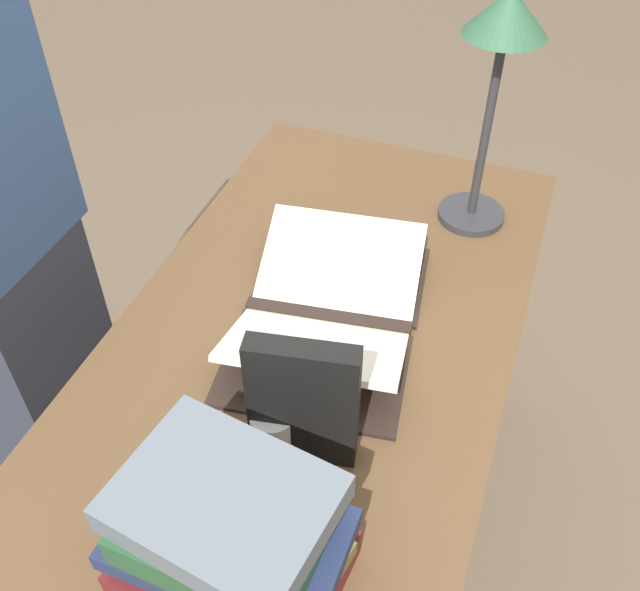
{
  "coord_description": "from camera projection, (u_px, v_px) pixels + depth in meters",
  "views": [
    {
      "loc": [
        0.8,
        0.31,
        1.7
      ],
      "look_at": [
        -0.03,
        0.01,
        0.85
      ],
      "focal_mm": 40.0,
      "sensor_mm": 36.0,
      "label": 1
    }
  ],
  "objects": [
    {
      "name": "ground_plane",
      "position": [
        314.0,
        543.0,
        1.8
      ],
      "size": [
        12.0,
        12.0,
        0.0
      ],
      "primitive_type": "plane",
      "color": "brown"
    },
    {
      "name": "reading_desk",
      "position": [
        312.0,
        378.0,
        1.35
      ],
      "size": [
        1.33,
        0.7,
        0.77
      ],
      "color": "brown",
      "rests_on": "ground_plane"
    },
    {
      "name": "open_book",
      "position": [
        328.0,
        310.0,
        1.28
      ],
      "size": [
        0.51,
        0.38,
        0.09
      ],
      "rotation": [
        0.0,
        0.0,
        0.14
      ],
      "color": "black",
      "rests_on": "reading_desk"
    },
    {
      "name": "book_stack_tall",
      "position": [
        230.0,
        538.0,
        0.89
      ],
      "size": [
        0.23,
        0.3,
        0.2
      ],
      "color": "maroon",
      "rests_on": "reading_desk"
    },
    {
      "name": "book_standing_upright",
      "position": [
        303.0,
        403.0,
        1.02
      ],
      "size": [
        0.07,
        0.16,
        0.24
      ],
      "rotation": [
        0.0,
        0.0,
        0.18
      ],
      "color": "black",
      "rests_on": "reading_desk"
    },
    {
      "name": "reading_lamp",
      "position": [
        501.0,
        52.0,
        1.27
      ],
      "size": [
        0.15,
        0.15,
        0.48
      ],
      "color": "#2D2D33",
      "rests_on": "reading_desk"
    },
    {
      "name": "coffee_mug",
      "position": [
        275.0,
        431.0,
        1.08
      ],
      "size": [
        0.07,
        0.1,
        0.09
      ],
      "rotation": [
        0.0,
        0.0,
        1.9
      ],
      "color": "white",
      "rests_on": "reading_desk"
    }
  ]
}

